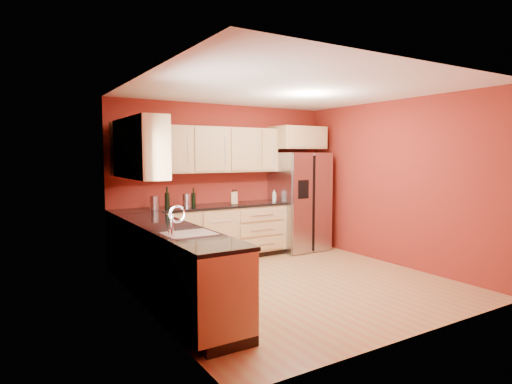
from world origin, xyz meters
TOP-DOWN VIEW (x-y plane):
  - floor at (0.00, 0.00)m, footprint 4.00×4.00m
  - ceiling at (0.00, 0.00)m, footprint 4.00×4.00m
  - wall_back at (0.00, 2.00)m, footprint 4.00×0.04m
  - wall_front at (0.00, -2.00)m, footprint 4.00×0.04m
  - wall_left at (-2.00, 0.00)m, footprint 0.04×4.00m
  - wall_right at (2.00, 0.00)m, footprint 0.04×4.00m
  - base_cabinets_back at (-0.55, 1.70)m, footprint 2.90×0.60m
  - base_cabinets_left at (-1.70, 0.00)m, footprint 0.60×2.80m
  - countertop_back at (-0.55, 1.69)m, footprint 2.90×0.62m
  - countertop_left at (-1.69, 0.00)m, footprint 0.62×2.80m
  - upper_cabinets_back at (-0.25, 1.83)m, footprint 2.30×0.33m
  - upper_cabinets_left at (-1.83, 0.72)m, footprint 0.33×1.35m
  - corner_upper_cabinet at (-1.67, 1.67)m, footprint 0.67×0.67m
  - over_fridge_cabinet at (1.35, 1.70)m, footprint 0.92×0.60m
  - refrigerator at (1.35, 1.62)m, footprint 0.90×0.75m
  - window at (-1.98, -0.50)m, footprint 0.03×0.90m
  - sink_faucet at (-1.69, -0.50)m, footprint 0.50×0.42m
  - canister_left at (-1.34, 1.69)m, footprint 0.12×0.12m
  - canister_right at (-0.83, 1.67)m, footprint 0.14×0.14m
  - wine_bottle_a at (-1.14, 1.70)m, footprint 0.09×0.09m
  - wine_bottle_b at (-0.71, 1.68)m, footprint 0.08×0.08m
  - knife_block at (-0.01, 1.62)m, footprint 0.13×0.12m
  - soap_dispenser at (0.80, 1.63)m, footprint 0.07×0.07m

SIDE VIEW (x-z plane):
  - floor at x=0.00m, z-range 0.00..0.00m
  - base_cabinets_back at x=-0.55m, z-range 0.00..0.88m
  - base_cabinets_left at x=-1.70m, z-range 0.00..0.88m
  - refrigerator at x=1.35m, z-range 0.00..1.78m
  - countertop_back at x=-0.55m, z-range 0.88..0.92m
  - countertop_left at x=-1.69m, z-range 0.88..0.92m
  - canister_left at x=-1.34m, z-range 0.92..1.12m
  - soap_dispenser at x=0.80m, z-range 0.92..1.12m
  - knife_block at x=-0.01m, z-range 0.92..1.13m
  - canister_right at x=-0.83m, z-range 0.92..1.13m
  - wine_bottle_b at x=-0.71m, z-range 0.92..1.22m
  - sink_faucet at x=-1.69m, z-range 0.92..1.22m
  - wine_bottle_a at x=-1.14m, z-range 0.92..1.25m
  - wall_back at x=0.00m, z-range 0.00..2.60m
  - wall_front at x=0.00m, z-range 0.00..2.60m
  - wall_left at x=-2.00m, z-range 0.00..2.60m
  - wall_right at x=2.00m, z-range 0.00..2.60m
  - window at x=-1.98m, z-range 1.05..2.05m
  - upper_cabinets_back at x=-0.25m, z-range 1.45..2.20m
  - upper_cabinets_left at x=-1.83m, z-range 1.45..2.20m
  - corner_upper_cabinet at x=-1.67m, z-range 1.45..2.20m
  - over_fridge_cabinet at x=1.35m, z-range 1.85..2.25m
  - ceiling at x=0.00m, z-range 2.60..2.60m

